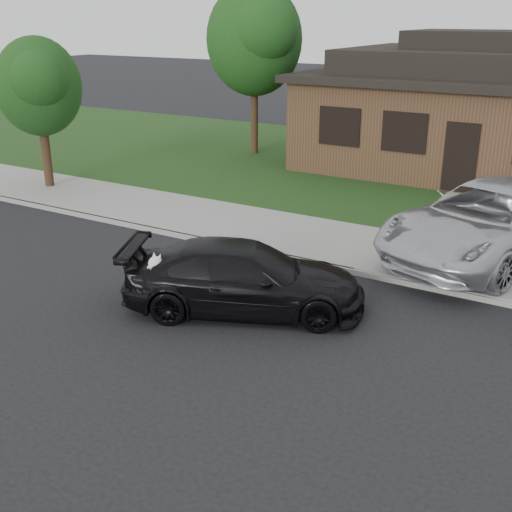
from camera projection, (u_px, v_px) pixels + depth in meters
The scene contains 10 objects.
ground at pixel (113, 294), 12.92m from camera, with size 120.00×120.00×0.00m, color black.
sidewalk at pixel (244, 226), 16.91m from camera, with size 60.00×3.00×0.12m, color gray.
curb at pixel (211, 242), 15.71m from camera, with size 60.00×0.12×0.12m, color gray.
lawn at pixel (360, 167), 23.33m from camera, with size 60.00×13.00×0.13m, color #193814.
sedan at pixel (244, 278), 12.03m from camera, with size 4.88×3.56×1.31m.
minivan at pixel (490, 222), 14.24m from camera, with size 2.76×5.99×1.66m, color silver.
recycling_bin at pixel (427, 235), 14.42m from camera, with size 0.79×0.79×1.01m.
house at pixel (493, 111), 22.27m from camera, with size 12.60×8.60×4.65m.
tree_0 at pixel (256, 37), 23.75m from camera, with size 3.78×3.60×6.34m.
tree_2 at pixel (39, 85), 19.42m from camera, with size 2.73×2.60×4.59m.
Camera 1 is at (8.56, -8.64, 5.29)m, focal length 45.00 mm.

